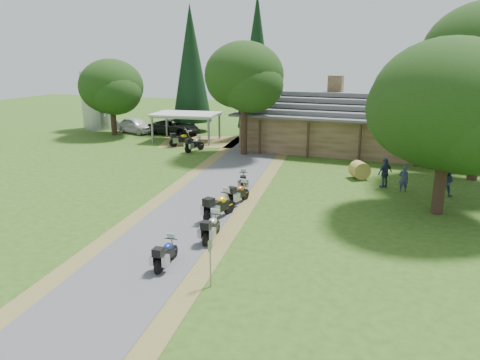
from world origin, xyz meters
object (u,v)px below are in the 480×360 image
at_px(motorcycle_row_e, 243,180).
at_px(motorcycle_row_a, 166,252).
at_px(hay_bale, 360,170).
at_px(car_dark_suv, 174,124).
at_px(motorcycle_carport_a, 182,138).
at_px(motorcycle_row_c, 219,205).
at_px(silo, 97,98).
at_px(motorcycle_row_b, 211,226).
at_px(motorcycle_carport_b, 194,144).
at_px(lodge, 368,122).
at_px(car_white_sedan, 135,123).
at_px(carport, 187,127).
at_px(motorcycle_row_d, 239,192).

bearing_deg(motorcycle_row_e, motorcycle_row_a, 165.21).
bearing_deg(hay_bale, car_dark_suv, 151.37).
bearing_deg(motorcycle_carport_a, hay_bale, -68.96).
bearing_deg(motorcycle_row_c, silo, 60.26).
distance_m(motorcycle_row_a, hay_bale, 17.08).
height_order(motorcycle_row_b, motorcycle_carport_b, motorcycle_carport_b).
bearing_deg(car_dark_suv, lodge, -89.09).
xyz_separation_m(motorcycle_row_a, motorcycle_row_c, (-0.25, 5.72, 0.14)).
bearing_deg(motorcycle_carport_a, motorcycle_row_b, -108.28).
bearing_deg(silo, motorcycle_carport_b, -25.76).
height_order(car_dark_suv, motorcycle_row_e, car_dark_suv).
xyz_separation_m(lodge, car_white_sedan, (-23.48, 0.85, -1.46)).
bearing_deg(carport, car_white_sedan, 155.93).
height_order(motorcycle_row_b, motorcycle_carport_a, motorcycle_carport_a).
relative_size(car_dark_suv, motorcycle_row_d, 3.19).
bearing_deg(motorcycle_row_d, car_white_sedan, 55.32).
bearing_deg(motorcycle_carport_a, motorcycle_row_a, -113.09).
bearing_deg(silo, carport, -14.44).
height_order(motorcycle_row_a, motorcycle_carport_b, motorcycle_carport_b).
xyz_separation_m(motorcycle_row_b, motorcycle_row_c, (-0.77, 2.63, 0.10)).
bearing_deg(motorcycle_carport_b, carport, 51.95).
bearing_deg(motorcycle_carport_a, lodge, -35.99).
bearing_deg(silo, car_white_sedan, -11.44).
relative_size(lodge, car_white_sedan, 3.59).
bearing_deg(carport, motorcycle_row_b, -67.44).
bearing_deg(car_white_sedan, lodge, -74.83).
bearing_deg(motorcycle_row_d, lodge, -5.93).
relative_size(silo, car_white_sedan, 1.12).
xyz_separation_m(lodge, carport, (-16.40, -1.28, -1.14)).
height_order(carport, motorcycle_row_c, carport).
distance_m(car_white_sedan, motorcycle_carport_a, 9.16).
bearing_deg(lodge, motorcycle_row_e, -110.80).
distance_m(car_white_sedan, motorcycle_row_b, 30.46).
height_order(motorcycle_row_a, motorcycle_row_e, motorcycle_row_a).
height_order(car_white_sedan, motorcycle_carport_b, car_white_sedan).
bearing_deg(motorcycle_row_a, silo, 36.08).
relative_size(lodge, motorcycle_row_d, 11.54).
height_order(motorcycle_row_d, motorcycle_carport_b, motorcycle_carport_b).
relative_size(carport, motorcycle_carport_a, 3.00).
bearing_deg(motorcycle_row_c, motorcycle_row_a, -164.83).
relative_size(car_white_sedan, motorcycle_row_a, 3.47).
bearing_deg(motorcycle_row_b, hay_bale, -25.80).
height_order(motorcycle_row_d, motorcycle_carport_a, motorcycle_carport_a).
bearing_deg(motorcycle_row_a, motorcycle_carport_a, 21.40).
bearing_deg(carport, motorcycle_row_c, -65.76).
bearing_deg(motorcycle_row_a, motorcycle_row_c, -2.69).
bearing_deg(car_white_sedan, silo, 95.79).
relative_size(car_white_sedan, motorcycle_carport_a, 2.96).
bearing_deg(lodge, silo, 176.14).
distance_m(motorcycle_row_c, hay_bale, 11.89).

